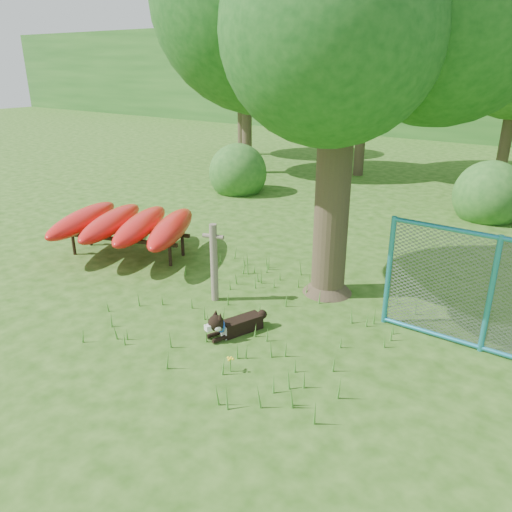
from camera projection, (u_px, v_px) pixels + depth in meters
The scene contains 11 objects.
ground at pixel (197, 341), 7.30m from camera, with size 80.00×80.00×0.00m, color #214A0E.
wooden_post at pixel (214, 261), 8.31m from camera, with size 0.37×0.17×1.36m.
kayak_rack at pixel (126, 224), 10.31m from camera, with size 3.61×3.24×0.89m.
husky_dog at pixel (233, 325), 7.42m from camera, with size 0.53×0.98×0.46m.
fence_section at pixel (490, 295), 6.74m from camera, with size 2.95×0.10×2.88m.
wildflower_clump at pixel (230, 360), 6.51m from camera, with size 0.11×0.11×0.23m.
bg_tree_a at pixel (246, 40), 16.77m from camera, with size 4.40×4.40×6.70m.
bg_tree_b at pixel (371, 2), 15.98m from camera, with size 5.20×5.20×8.22m.
bg_tree_f at pixel (241, 64), 20.68m from camera, with size 3.60×3.60×5.55m.
shrub_left at pixel (238, 192), 15.70m from camera, with size 1.80×1.80×1.80m, color #255C1D.
shrub_mid at pixel (485, 218), 13.04m from camera, with size 1.80×1.80×1.80m, color #255C1D.
Camera 1 is at (4.40, -4.67, 3.81)m, focal length 35.00 mm.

